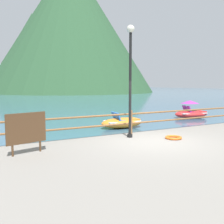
% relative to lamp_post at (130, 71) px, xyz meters
% --- Properties ---
extents(ground_plane, '(200.00, 200.00, 0.00)m').
position_rel_lamp_post_xyz_m(ground_plane, '(0.39, 39.00, -2.88)').
color(ground_plane, '#38607A').
extents(promenade_dock, '(28.00, 8.00, 0.40)m').
position_rel_lamp_post_xyz_m(promenade_dock, '(0.39, -3.20, -2.68)').
color(promenade_dock, gray).
rests_on(promenade_dock, ground).
extents(dock_railing, '(23.92, 0.12, 0.95)m').
position_rel_lamp_post_xyz_m(dock_railing, '(0.39, 0.55, -1.89)').
color(dock_railing, brown).
rests_on(dock_railing, promenade_dock).
extents(lamp_post, '(0.28, 0.28, 4.11)m').
position_rel_lamp_post_xyz_m(lamp_post, '(0.00, 0.00, 0.00)').
color(lamp_post, black).
rests_on(lamp_post, promenade_dock).
extents(sign_board, '(1.15, 0.32, 1.19)m').
position_rel_lamp_post_xyz_m(sign_board, '(-3.84, -0.57, -1.75)').
color(sign_board, beige).
rests_on(sign_board, promenade_dock).
extents(life_ring, '(0.61, 0.61, 0.09)m').
position_rel_lamp_post_xyz_m(life_ring, '(1.27, -0.98, -2.43)').
color(life_ring, orange).
rests_on(life_ring, promenade_dock).
extents(pedal_boat_1, '(2.47, 1.36, 0.88)m').
position_rel_lamp_post_xyz_m(pedal_boat_1, '(1.99, 3.97, -2.58)').
color(pedal_boat_1, orange).
rests_on(pedal_boat_1, ground).
extents(pedal_boat_3, '(2.68, 1.82, 1.24)m').
position_rel_lamp_post_xyz_m(pedal_boat_3, '(8.41, 5.27, -2.46)').
color(pedal_boat_3, red).
rests_on(pedal_boat_3, ground).
extents(cliff_headland, '(47.04, 47.04, 37.57)m').
position_rel_lamp_post_xyz_m(cliff_headland, '(18.92, 65.44, 14.75)').
color(cliff_headland, '#284C2D').
rests_on(cliff_headland, ground).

